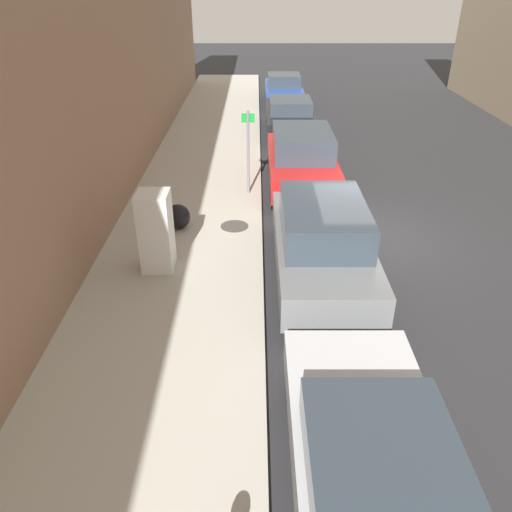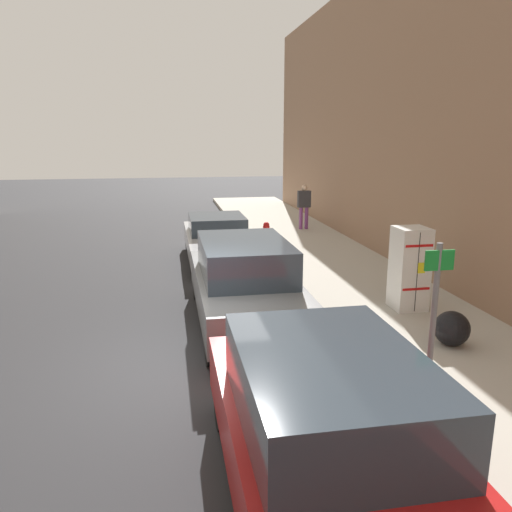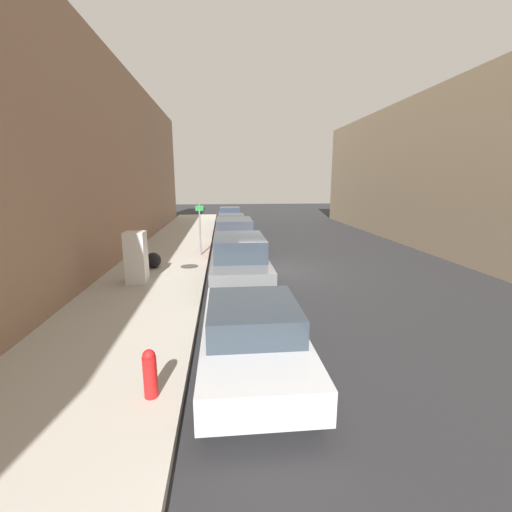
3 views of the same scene
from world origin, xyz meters
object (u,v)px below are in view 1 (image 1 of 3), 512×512
at_px(discarded_refrigerator, 155,232).
at_px(parked_sedan_silver, 373,468).
at_px(parked_suv_red, 300,159).
at_px(parked_hatchback_blue, 282,88).
at_px(parked_sedan_dark, 288,115).
at_px(street_sign_post, 247,148).
at_px(parked_suv_gray, 321,241).
at_px(trash_bag, 177,217).

xyz_separation_m(discarded_refrigerator, parked_sedan_silver, (3.47, -5.48, -0.32)).
relative_size(parked_suv_red, parked_hatchback_blue, 1.17).
distance_m(discarded_refrigerator, parked_sedan_dark, 11.72).
bearing_deg(street_sign_post, parked_suv_red, 30.89).
bearing_deg(parked_sedan_silver, street_sign_post, 99.32).
bearing_deg(parked_hatchback_blue, discarded_refrigerator, -101.90).
relative_size(street_sign_post, parked_sedan_dark, 0.52).
bearing_deg(street_sign_post, discarded_refrigerator, -113.92).
distance_m(parked_suv_gray, parked_suv_red, 5.32).
bearing_deg(parked_suv_gray, parked_sedan_silver, -90.00).
distance_m(parked_suv_red, parked_sedan_dark, 6.02).
relative_size(parked_suv_red, parked_sedan_dark, 0.99).
relative_size(parked_suv_gray, parked_suv_red, 1.05).
distance_m(trash_bag, parked_suv_red, 4.65).
relative_size(street_sign_post, trash_bag, 3.85).
distance_m(parked_suv_gray, parked_hatchback_blue, 16.60).
xyz_separation_m(discarded_refrigerator, parked_sedan_dark, (3.47, 11.19, -0.31)).
xyz_separation_m(parked_suv_red, parked_sedan_dark, (0.00, 6.01, -0.16)).
bearing_deg(parked_hatchback_blue, parked_suv_red, -90.00).
bearing_deg(parked_suv_red, parked_sedan_silver, -90.00).
distance_m(street_sign_post, parked_suv_red, 1.95).
xyz_separation_m(parked_suv_gray, parked_sedan_dark, (0.00, 11.33, -0.16)).
bearing_deg(parked_suv_red, parked_sedan_dark, 90.00).
xyz_separation_m(parked_sedan_silver, parked_suv_gray, (0.00, 5.34, 0.17)).
bearing_deg(trash_bag, parked_hatchback_blue, 77.13).
height_order(parked_suv_gray, parked_suv_red, parked_suv_red).
bearing_deg(street_sign_post, parked_suv_gray, -69.94).
height_order(parked_suv_gray, parked_sedan_dark, parked_suv_gray).
xyz_separation_m(street_sign_post, parked_suv_red, (1.59, 0.95, -0.61)).
height_order(discarded_refrigerator, parked_sedan_silver, discarded_refrigerator).
relative_size(parked_suv_gray, parked_hatchback_blue, 1.23).
xyz_separation_m(trash_bag, parked_sedan_dark, (3.32, 9.25, 0.25)).
height_order(street_sign_post, parked_suv_red, street_sign_post).
relative_size(street_sign_post, parked_sedan_silver, 0.51).
relative_size(street_sign_post, parked_hatchback_blue, 0.62).
relative_size(trash_bag, parked_sedan_dark, 0.14).
distance_m(parked_suv_gray, parked_sedan_dark, 11.33).
bearing_deg(parked_sedan_silver, parked_suv_red, 90.00).
height_order(street_sign_post, parked_sedan_silver, street_sign_post).
xyz_separation_m(discarded_refrigerator, parked_suv_gray, (3.47, -0.14, -0.16)).
distance_m(discarded_refrigerator, parked_suv_red, 6.24).
distance_m(parked_sedan_silver, parked_suv_gray, 5.35).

